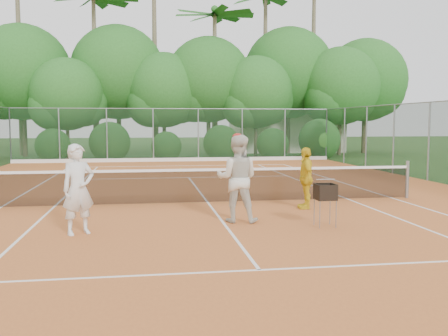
% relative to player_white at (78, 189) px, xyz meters
% --- Properties ---
extents(ground, '(120.00, 120.00, 0.00)m').
position_rel_player_white_xyz_m(ground, '(3.02, 3.46, -0.93)').
color(ground, '#26491A').
rests_on(ground, ground).
extents(clay_court, '(18.00, 36.00, 0.02)m').
position_rel_player_white_xyz_m(clay_court, '(3.02, 3.46, -0.92)').
color(clay_court, '#BD642B').
rests_on(clay_court, ground).
extents(club_building, '(8.00, 5.00, 3.00)m').
position_rel_player_white_xyz_m(club_building, '(12.02, 27.46, 0.57)').
color(club_building, beige).
rests_on(club_building, ground).
extents(tennis_net, '(11.97, 0.10, 1.10)m').
position_rel_player_white_xyz_m(tennis_net, '(3.02, 3.46, -0.39)').
color(tennis_net, gray).
rests_on(tennis_net, clay_court).
extents(player_white, '(0.79, 0.71, 1.81)m').
position_rel_player_white_xyz_m(player_white, '(0.00, 0.00, 0.00)').
color(player_white, silver).
rests_on(player_white, clay_court).
extents(player_center_grp, '(1.12, 0.98, 1.99)m').
position_rel_player_white_xyz_m(player_center_grp, '(3.36, 0.75, 0.08)').
color(player_center_grp, beige).
rests_on(player_center_grp, clay_court).
extents(player_yellow, '(0.49, 0.97, 1.59)m').
position_rel_player_white_xyz_m(player_yellow, '(5.42, 2.19, -0.11)').
color(player_yellow, gold).
rests_on(player_yellow, clay_court).
extents(ball_hopper, '(0.40, 0.40, 0.92)m').
position_rel_player_white_xyz_m(ball_hopper, '(5.13, -0.04, -0.18)').
color(ball_hopper, gray).
rests_on(ball_hopper, clay_court).
extents(stray_ball_a, '(0.07, 0.07, 0.07)m').
position_rel_player_white_xyz_m(stray_ball_a, '(2.93, 13.47, -0.87)').
color(stray_ball_a, '#B0CE2F').
rests_on(stray_ball_a, clay_court).
extents(stray_ball_b, '(0.07, 0.07, 0.07)m').
position_rel_player_white_xyz_m(stray_ball_b, '(6.37, 13.12, -0.87)').
color(stray_ball_b, gold).
rests_on(stray_ball_b, clay_court).
extents(stray_ball_c, '(0.07, 0.07, 0.07)m').
position_rel_player_white_xyz_m(stray_ball_c, '(4.51, 13.04, -0.87)').
color(stray_ball_c, '#C4D531').
rests_on(stray_ball_c, clay_court).
extents(court_markings, '(11.03, 23.83, 0.01)m').
position_rel_player_white_xyz_m(court_markings, '(3.02, 3.46, -0.90)').
color(court_markings, white).
rests_on(court_markings, clay_court).
extents(fence_back, '(18.07, 0.07, 3.00)m').
position_rel_player_white_xyz_m(fence_back, '(3.02, 18.46, 0.59)').
color(fence_back, '#19381E').
rests_on(fence_back, clay_court).
extents(tropical_treeline, '(32.10, 8.49, 15.03)m').
position_rel_player_white_xyz_m(tropical_treeline, '(4.46, 23.68, 4.19)').
color(tropical_treeline, brown).
rests_on(tropical_treeline, ground).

